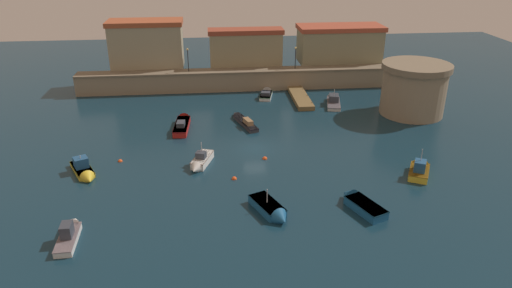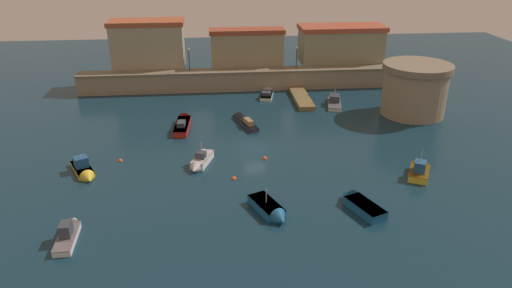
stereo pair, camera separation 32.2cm
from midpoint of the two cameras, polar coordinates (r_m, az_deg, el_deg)
name	(u,v)px [view 2 (the right image)]	position (r m, az deg, el deg)	size (l,w,h in m)	color
ground_plane	(255,149)	(53.07, 0.05, -0.57)	(126.36, 126.36, 0.00)	#112D3D
quay_wall	(242,79)	(73.50, -1.63, 7.89)	(49.68, 3.05, 3.11)	gray
old_town_backdrop	(250,45)	(76.26, -0.67, 12.04)	(43.54, 6.01, 7.34)	gray
fortress_tower	(415,89)	(65.81, 18.93, 6.37)	(8.97, 8.97, 6.91)	gray
pier_dock	(301,98)	(69.09, 5.69, 5.61)	(2.25, 9.57, 0.70)	brown
quay_lamp_0	(189,56)	(72.44, -8.06, 10.59)	(0.32, 0.32, 3.52)	black
quay_lamp_1	(297,54)	(73.56, 5.11, 10.87)	(0.32, 0.32, 3.36)	black
moored_boat_0	(69,232)	(40.95, -21.66, -9.93)	(1.57, 5.14, 2.00)	white
moored_boat_1	(183,123)	(59.74, -8.73, 2.53)	(2.05, 7.11, 1.71)	red
moored_boat_2	(334,100)	(68.55, 9.66, 5.31)	(3.12, 6.81, 3.01)	silver
moored_boat_3	(420,169)	(50.19, 19.51, -2.92)	(3.58, 4.64, 3.51)	gold
moored_boat_4	(244,120)	(60.26, -1.37, 2.89)	(3.27, 7.14, 1.38)	#333338
moored_boat_5	(200,161)	(49.32, -6.63, -2.13)	(2.80, 4.79, 2.74)	white
moored_boat_6	(271,210)	(40.90, 2.05, -8.09)	(3.51, 5.23, 2.50)	#195689
moored_boat_7	(267,94)	(70.69, 1.53, 6.17)	(2.61, 5.17, 1.53)	white
moored_boat_8	(359,203)	(42.83, 12.65, -7.09)	(3.52, 5.33, 1.63)	#195689
moored_boat_9	(84,170)	(50.36, -20.07, -3.04)	(3.69, 5.30, 2.40)	gold
mooring_buoy_0	(265,159)	(50.68, 1.25, -1.83)	(0.53, 0.53, 0.53)	#EA4C19
mooring_buoy_1	(234,179)	(46.68, -2.52, -4.28)	(0.52, 0.52, 0.52)	#EA4C19
mooring_buoy_2	(120,161)	(52.24, -16.04, -2.00)	(0.48, 0.48, 0.48)	#EA4C19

